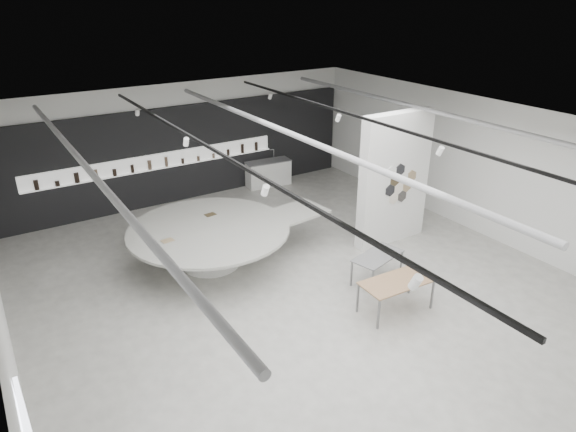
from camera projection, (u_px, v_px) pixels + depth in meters
room at (303, 211)px, 11.01m from camera, size 12.02×14.02×3.82m
back_wall_display at (184, 154)px, 16.58m from camera, size 11.80×0.27×3.10m
partition_column at (394, 179)px, 13.65m from camera, size 2.20×0.38×3.60m
display_island at (213, 240)px, 12.89m from camera, size 5.47×4.45×1.03m
sample_table_wood at (397, 283)px, 10.98m from camera, size 1.60×0.85×0.74m
sample_table_stone at (378, 257)px, 12.15m from camera, size 1.45×0.98×0.68m
kitchen_counter at (268, 173)px, 18.15m from camera, size 1.65×0.78×1.25m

